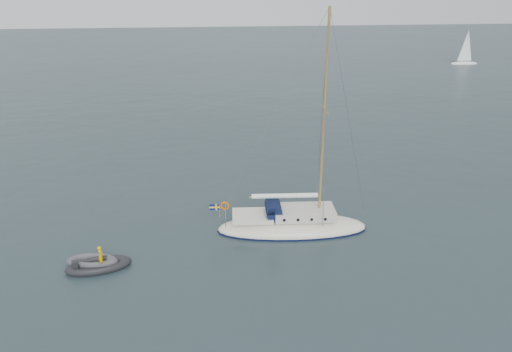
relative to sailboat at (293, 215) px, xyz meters
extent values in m
plane|color=black|center=(-3.10, -0.65, -1.13)|extent=(300.00, 300.00, 0.00)
ellipsoid|color=white|center=(0.00, 0.00, -0.97)|extent=(9.99, 3.11, 1.67)
cube|color=beige|center=(0.77, 0.00, 0.18)|extent=(4.00, 2.11, 0.61)
cube|color=white|center=(-2.67, 0.00, 0.00)|extent=(2.66, 2.11, 0.28)
cylinder|color=black|center=(-1.28, 0.00, 0.48)|extent=(1.07, 1.83, 1.07)
cube|color=black|center=(-1.50, 0.00, 0.70)|extent=(0.50, 1.83, 0.44)
cylinder|color=olive|center=(1.77, 0.00, 6.53)|extent=(0.17, 0.17, 13.32)
cylinder|color=olive|center=(1.77, 0.00, 7.19)|extent=(0.06, 2.44, 0.06)
cylinder|color=olive|center=(-0.56, 0.00, 1.36)|extent=(4.66, 0.11, 0.11)
cylinder|color=white|center=(-0.56, 0.00, 1.42)|extent=(4.34, 0.31, 0.31)
cylinder|color=gray|center=(-4.44, 0.00, 0.48)|extent=(0.04, 2.44, 0.04)
torus|color=#EE5800|center=(-4.50, 0.67, 0.48)|extent=(0.60, 0.11, 0.60)
cylinder|color=olive|center=(-4.83, 0.00, 0.37)|extent=(0.03, 0.03, 1.00)
cube|color=#0C145A|center=(-5.17, 0.00, 0.70)|extent=(0.67, 0.02, 0.42)
cube|color=yellow|center=(-5.17, 0.00, 0.70)|extent=(0.69, 0.03, 0.10)
cube|color=yellow|center=(-5.04, 0.00, 0.70)|extent=(0.10, 0.03, 0.44)
cylinder|color=black|center=(-0.67, 1.07, 0.18)|extent=(0.20, 0.07, 0.20)
cylinder|color=black|center=(-0.67, -1.07, 0.18)|extent=(0.20, 0.07, 0.20)
cylinder|color=black|center=(0.22, 1.07, 0.18)|extent=(0.20, 0.07, 0.20)
cylinder|color=black|center=(0.22, -1.07, 0.18)|extent=(0.20, 0.07, 0.20)
cylinder|color=black|center=(1.11, 1.07, 0.18)|extent=(0.20, 0.07, 0.20)
cylinder|color=black|center=(1.11, -1.07, 0.18)|extent=(0.20, 0.07, 0.20)
cylinder|color=black|center=(1.99, 1.07, 0.18)|extent=(0.20, 0.07, 0.20)
cylinder|color=black|center=(1.99, -1.07, 0.18)|extent=(0.20, 0.07, 0.20)
cube|color=#515157|center=(-12.56, -2.82, -1.00)|extent=(1.88, 0.77, 0.11)
cube|color=black|center=(-12.09, -3.38, -1.00)|extent=(2.34, 0.97, 0.12)
cube|color=black|center=(-13.36, -3.38, -0.70)|extent=(0.34, 0.34, 0.58)
imported|color=#EFB700|center=(-11.90, -3.38, -0.32)|extent=(0.32, 0.47, 1.27)
ellipsoid|color=white|center=(46.16, 64.25, -1.09)|extent=(5.40, 1.80, 0.90)
cylinder|color=gray|center=(46.16, 64.25, 2.47)|extent=(0.09, 0.09, 6.30)
cone|color=white|center=(46.12, 64.25, 2.47)|extent=(2.88, 2.88, 5.85)
camera|label=1|loc=(-5.87, -29.32, 14.70)|focal=35.00mm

